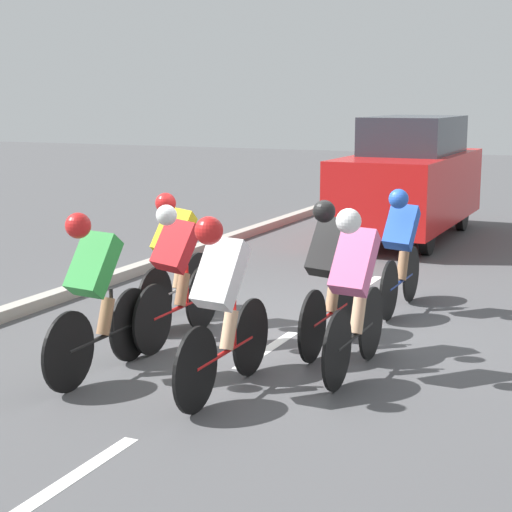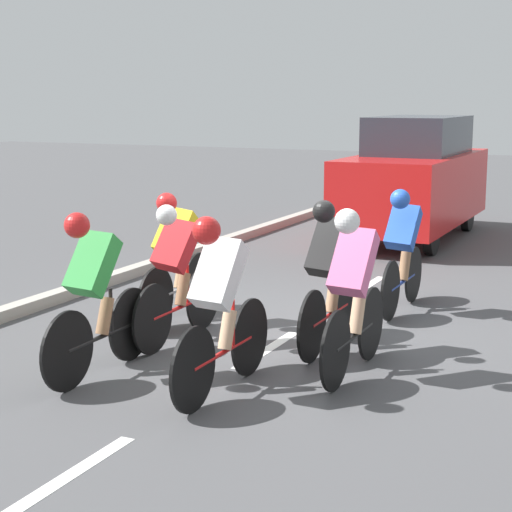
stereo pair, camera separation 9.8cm
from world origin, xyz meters
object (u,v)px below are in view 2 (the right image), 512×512
cyclist_red (177,271)px  cyclist_black (329,272)px  cyclist_blue (403,247)px  cyclist_white (219,301)px  support_car (415,178)px  cyclist_yellow (176,254)px  cyclist_pink (353,289)px  cyclist_green (95,291)px

cyclist_red → cyclist_black: cyclist_black is taller
cyclist_blue → cyclist_white: (0.61, 3.43, 0.05)m
cyclist_white → cyclist_red: bearing=-47.2°
cyclist_white → support_car: (0.65, -8.69, 0.26)m
cyclist_blue → cyclist_yellow: bearing=35.0°
cyclist_red → cyclist_pink: size_ratio=1.02×
cyclist_red → cyclist_green: bearing=85.7°
cyclist_blue → cyclist_green: 3.94m
cyclist_blue → cyclist_yellow: 2.64m
cyclist_blue → cyclist_yellow: (2.16, 1.51, 0.00)m
cyclist_yellow → support_car: bearing=-97.6°
support_car → cyclist_black: bearing=98.3°
cyclist_green → support_car: (-0.58, -8.74, 0.28)m
cyclist_blue → cyclist_black: (0.23, 1.82, 0.02)m
cyclist_red → cyclist_pink: cyclist_pink is taller
cyclist_yellow → cyclist_green: bearing=99.5°
cyclist_pink → cyclist_black: (0.47, -0.66, -0.01)m
cyclist_red → cyclist_blue: bearing=-128.2°
cyclist_black → support_car: support_car is taller
cyclist_pink → cyclist_yellow: bearing=-21.9°
cyclist_red → cyclist_pink: 2.00m
cyclist_red → support_car: bearing=-93.7°
cyclist_pink → cyclist_green: 2.31m
cyclist_white → support_car: size_ratio=0.39×
cyclist_red → cyclist_black: (-1.51, -0.39, 0.05)m
cyclist_yellow → support_car: size_ratio=0.37×
support_car → cyclist_pink: bearing=101.0°
cyclist_blue → cyclist_black: size_ratio=1.00×
cyclist_yellow → cyclist_blue: bearing=-145.0°
cyclist_green → support_car: support_car is taller
cyclist_red → support_car: (-0.48, -7.47, 0.33)m
cyclist_green → cyclist_pink: bearing=-154.3°
cyclist_blue → support_car: (1.26, -5.26, 0.31)m
cyclist_blue → cyclist_white: 3.49m
cyclist_yellow → cyclist_black: bearing=170.9°
cyclist_black → cyclist_blue: bearing=-97.2°
cyclist_white → cyclist_black: (-0.38, -1.61, -0.02)m
cyclist_blue → cyclist_white: size_ratio=0.96×
cyclist_red → support_car: support_car is taller
cyclist_blue → cyclist_pink: 2.49m
cyclist_white → cyclist_black: size_ratio=1.04×
cyclist_red → cyclist_green: cyclist_green is taller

